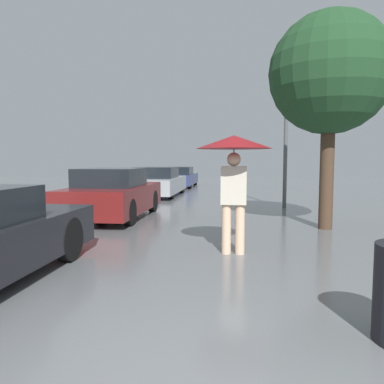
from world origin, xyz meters
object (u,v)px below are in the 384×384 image
Objects in this scene: parked_car_second at (113,195)px; tree at (330,75)px; pedestrian at (234,157)px; street_lamp at (286,105)px; parked_car_third at (158,182)px; parked_car_farthest at (178,177)px.

parked_car_second is 0.83× the size of tree.
pedestrian is at bearing -47.49° from parked_car_second.
tree is at bearing 50.99° from pedestrian.
parked_car_third is at bearing 143.35° from street_lamp.
parked_car_second is at bearing 168.99° from tree.
parked_car_third is at bearing 109.09° from pedestrian.
parked_car_third reaches higher than parked_car_farthest.
parked_car_third is 5.41m from parked_car_farthest.
parked_car_second reaches higher than parked_car_farthest.
parked_car_third is 6.65m from street_lamp.
street_lamp reaches higher than parked_car_second.
pedestrian is 0.49× the size of parked_car_second.
tree is 3.54m from street_lamp.
pedestrian is 6.41m from street_lamp.
tree reaches higher than pedestrian.
parked_car_second is 0.92× the size of parked_car_farthest.
street_lamp reaches higher than pedestrian.
parked_car_third is 0.94× the size of tree.
tree reaches higher than parked_car_farthest.
parked_car_third is 0.93× the size of street_lamp.
street_lamp is at bearing -61.81° from parked_car_farthest.
street_lamp is at bearing 75.48° from pedestrian.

